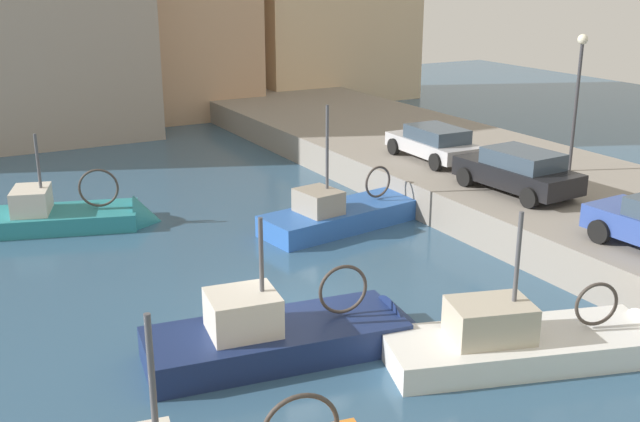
{
  "coord_description": "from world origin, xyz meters",
  "views": [
    {
      "loc": [
        -7.61,
        -15.53,
        8.17
      ],
      "look_at": [
        2.81,
        3.42,
        1.2
      ],
      "focal_mm": 42.39,
      "sensor_mm": 36.0,
      "label": 1
    }
  ],
  "objects_px": {
    "parked_car_silver": "(434,143)",
    "quay_streetlamp": "(579,80)",
    "fishing_boat_navy": "(293,347)",
    "fishing_boat_teal": "(70,224)",
    "fishing_boat_blue": "(350,222)",
    "fishing_boat_white": "(538,353)",
    "parked_car_black": "(518,171)"
  },
  "relations": [
    {
      "from": "fishing_boat_navy",
      "to": "fishing_boat_blue",
      "type": "height_order",
      "value": "fishing_boat_blue"
    },
    {
      "from": "fishing_boat_blue",
      "to": "parked_car_black",
      "type": "distance_m",
      "value": 5.71
    },
    {
      "from": "parked_car_silver",
      "to": "fishing_boat_teal",
      "type": "bearing_deg",
      "value": 170.1
    },
    {
      "from": "fishing_boat_teal",
      "to": "fishing_boat_blue",
      "type": "bearing_deg",
      "value": -27.53
    },
    {
      "from": "fishing_boat_navy",
      "to": "fishing_boat_blue",
      "type": "relative_size",
      "value": 1.02
    },
    {
      "from": "fishing_boat_navy",
      "to": "quay_streetlamp",
      "type": "distance_m",
      "value": 15.45
    },
    {
      "from": "fishing_boat_blue",
      "to": "fishing_boat_teal",
      "type": "xyz_separation_m",
      "value": [
        -8.24,
        4.29,
        0.01
      ]
    },
    {
      "from": "fishing_boat_navy",
      "to": "fishing_boat_teal",
      "type": "distance_m",
      "value": 11.49
    },
    {
      "from": "fishing_boat_white",
      "to": "fishing_boat_blue",
      "type": "bearing_deg",
      "value": 83.99
    },
    {
      "from": "fishing_boat_navy",
      "to": "fishing_boat_blue",
      "type": "bearing_deg",
      "value": 50.76
    },
    {
      "from": "parked_car_black",
      "to": "parked_car_silver",
      "type": "distance_m",
      "value": 4.86
    },
    {
      "from": "fishing_boat_navy",
      "to": "parked_car_silver",
      "type": "relative_size",
      "value": 1.62
    },
    {
      "from": "fishing_boat_white",
      "to": "parked_car_black",
      "type": "xyz_separation_m",
      "value": [
        5.63,
        6.9,
        1.82
      ]
    },
    {
      "from": "fishing_boat_blue",
      "to": "parked_car_silver",
      "type": "distance_m",
      "value": 5.58
    },
    {
      "from": "fishing_boat_teal",
      "to": "parked_car_silver",
      "type": "relative_size",
      "value": 1.54
    },
    {
      "from": "fishing_boat_blue",
      "to": "parked_car_black",
      "type": "relative_size",
      "value": 1.53
    },
    {
      "from": "quay_streetlamp",
      "to": "fishing_boat_white",
      "type": "bearing_deg",
      "value": -138.81
    },
    {
      "from": "fishing_boat_blue",
      "to": "fishing_boat_white",
      "type": "xyz_separation_m",
      "value": [
        -1.03,
        -9.75,
        0.02
      ]
    },
    {
      "from": "fishing_boat_navy",
      "to": "parked_car_silver",
      "type": "bearing_deg",
      "value": 40.19
    },
    {
      "from": "fishing_boat_navy",
      "to": "fishing_boat_teal",
      "type": "xyz_separation_m",
      "value": [
        -2.6,
        11.2,
        -0.01
      ]
    },
    {
      "from": "fishing_boat_navy",
      "to": "parked_car_black",
      "type": "height_order",
      "value": "fishing_boat_navy"
    },
    {
      "from": "parked_car_black",
      "to": "fishing_boat_navy",
      "type": "bearing_deg",
      "value": -158.4
    },
    {
      "from": "fishing_boat_white",
      "to": "parked_car_silver",
      "type": "bearing_deg",
      "value": 63.23
    },
    {
      "from": "fishing_boat_navy",
      "to": "quay_streetlamp",
      "type": "relative_size",
      "value": 1.39
    },
    {
      "from": "fishing_boat_teal",
      "to": "parked_car_silver",
      "type": "xyz_separation_m",
      "value": [
        13.14,
        -2.29,
        1.76
      ]
    },
    {
      "from": "parked_car_silver",
      "to": "quay_streetlamp",
      "type": "xyz_separation_m",
      "value": [
        3.33,
        -3.65,
        2.58
      ]
    },
    {
      "from": "fishing_boat_teal",
      "to": "parked_car_black",
      "type": "height_order",
      "value": "fishing_boat_teal"
    },
    {
      "from": "fishing_boat_navy",
      "to": "fishing_boat_teal",
      "type": "relative_size",
      "value": 1.05
    },
    {
      "from": "fishing_boat_white",
      "to": "fishing_boat_navy",
      "type": "bearing_deg",
      "value": 148.29
    },
    {
      "from": "fishing_boat_navy",
      "to": "fishing_boat_blue",
      "type": "xyz_separation_m",
      "value": [
        5.64,
        6.9,
        -0.02
      ]
    },
    {
      "from": "fishing_boat_teal",
      "to": "parked_car_silver",
      "type": "distance_m",
      "value": 13.45
    },
    {
      "from": "fishing_boat_navy",
      "to": "parked_car_silver",
      "type": "distance_m",
      "value": 13.91
    }
  ]
}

